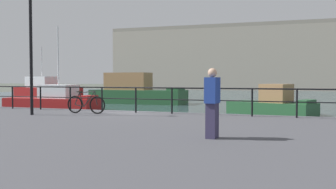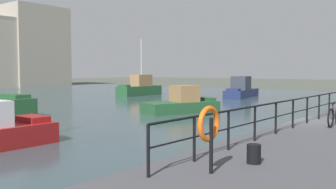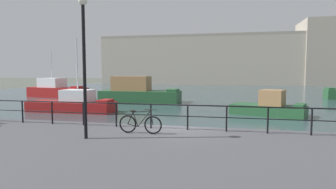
% 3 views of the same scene
% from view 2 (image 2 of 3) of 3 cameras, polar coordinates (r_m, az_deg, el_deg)
% --- Properties ---
extents(ground_plane, '(240.00, 240.00, 0.00)m').
position_cam_2_polar(ground_plane, '(17.08, 19.19, -6.64)').
color(ground_plane, '#4C5147').
extents(moored_cabin_cruiser, '(5.88, 4.14, 1.96)m').
position_cam_2_polar(moored_cabin_cruiser, '(26.59, 2.21, -1.41)').
color(moored_cabin_cruiser, '#23512D').
rests_on(moored_cabin_cruiser, water_basin).
extents(moored_harbor_tender, '(6.31, 1.97, 6.89)m').
position_cam_2_polar(moored_harbor_tender, '(45.33, -4.40, 1.06)').
color(moored_harbor_tender, '#23512D').
rests_on(moored_harbor_tender, water_basin).
extents(moored_green_narrowboat, '(7.87, 3.36, 2.40)m').
position_cam_2_polar(moored_green_narrowboat, '(42.42, 11.33, 0.69)').
color(moored_green_narrowboat, navy).
rests_on(moored_green_narrowboat, water_basin).
extents(quay_railing, '(20.94, 0.07, 1.08)m').
position_cam_2_polar(quay_railing, '(16.54, 21.65, -1.33)').
color(quay_railing, black).
rests_on(quay_railing, quay_promenade).
extents(parked_bicycle, '(1.77, 0.09, 0.98)m').
position_cam_2_polar(parked_bicycle, '(15.39, 24.45, -3.06)').
color(parked_bicycle, black).
rests_on(parked_bicycle, quay_promenade).
extents(mooring_bollard, '(0.32, 0.32, 0.44)m').
position_cam_2_polar(mooring_bollard, '(8.67, 13.18, -8.97)').
color(mooring_bollard, black).
rests_on(mooring_bollard, quay_promenade).
extents(life_ring_stand, '(0.75, 0.16, 1.40)m').
position_cam_2_polar(life_ring_stand, '(7.58, 6.40, -4.91)').
color(life_ring_stand, black).
rests_on(life_ring_stand, quay_promenade).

